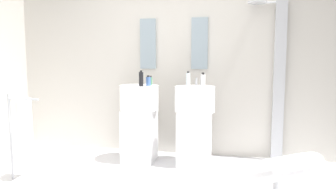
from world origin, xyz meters
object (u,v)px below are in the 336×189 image
shower_column (278,78)px  soap_bottle_blue (148,81)px  lounge_chair (276,176)px  soap_bottle_clear (188,79)px  soap_bottle_grey (203,80)px  towel_rack (22,124)px  soap_bottle_white (203,81)px  pedestal_sink_left (139,120)px  soap_bottle_green (151,81)px  soap_bottle_black (141,79)px  pedestal_sink_right (195,122)px

shower_column → soap_bottle_blue: bearing=-165.7°
shower_column → soap_bottle_blue: size_ratio=15.65×
lounge_chair → soap_bottle_clear: 1.77m
lounge_chair → soap_bottle_grey: size_ratio=6.55×
towel_rack → soap_bottle_clear: (1.66, 1.03, 0.44)m
soap_bottle_white → shower_column: bearing=30.1°
soap_bottle_grey → pedestal_sink_left: bearing=-170.7°
pedestal_sink_left → lounge_chair: size_ratio=1.00×
lounge_chair → soap_bottle_green: bearing=139.2°
soap_bottle_blue → soap_bottle_black: bearing=-128.5°
soap_bottle_clear → soap_bottle_blue: bearing=-164.7°
shower_column → pedestal_sink_left: bearing=-167.6°
shower_column → soap_bottle_green: size_ratio=16.67×
pedestal_sink_left → soap_bottle_grey: size_ratio=6.52×
shower_column → lounge_chair: bearing=-95.7°
soap_bottle_white → pedestal_sink_right: bearing=130.2°
soap_bottle_clear → soap_bottle_white: size_ratio=1.03×
soap_bottle_grey → pedestal_sink_right: bearing=-121.5°
shower_column → soap_bottle_grey: (-0.93, -0.25, -0.01)m
pedestal_sink_left → soap_bottle_clear: (0.62, 0.11, 0.53)m
lounge_chair → shower_column: bearing=84.3°
soap_bottle_clear → lounge_chair: bearing=-53.6°
pedestal_sink_right → soap_bottle_white: size_ratio=6.22×
soap_bottle_grey → shower_column: bearing=15.0°
pedestal_sink_right → soap_bottle_blue: soap_bottle_blue is taller
pedestal_sink_right → towel_rack: bearing=-152.2°
soap_bottle_grey → lounge_chair: bearing=-59.6°
pedestal_sink_left → soap_bottle_blue: bearing=-11.7°
soap_bottle_clear → soap_bottle_blue: soap_bottle_clear is taller
shower_column → soap_bottle_clear: shower_column is taller
soap_bottle_green → soap_bottle_white: 0.71m
towel_rack → soap_bottle_green: size_ratio=7.73×
soap_bottle_white → soap_bottle_blue: soap_bottle_white is taller
soap_bottle_green → soap_bottle_white: bearing=-14.7°
pedestal_sink_left → soap_bottle_black: 0.55m
pedestal_sink_left → towel_rack: 1.39m
soap_bottle_clear → soap_bottle_blue: (-0.49, -0.13, -0.02)m
pedestal_sink_left → soap_bottle_clear: 0.82m
towel_rack → soap_bottle_blue: soap_bottle_blue is taller
soap_bottle_green → soap_bottle_white: size_ratio=0.70×
soap_bottle_clear → soap_bottle_white: soap_bottle_clear is taller
lounge_chair → soap_bottle_blue: bearing=141.1°
pedestal_sink_left → soap_bottle_white: bearing=-9.4°
soap_bottle_green → soap_bottle_black: 0.18m
pedestal_sink_right → soap_bottle_black: size_ratio=5.54×
pedestal_sink_left → soap_bottle_white: 1.00m
lounge_chair → soap_bottle_grey: 1.69m
lounge_chair → soap_bottle_black: size_ratio=5.56×
pedestal_sink_right → soap_bottle_clear: soap_bottle_clear is taller
soap_bottle_green → soap_bottle_blue: (-0.01, -0.07, 0.00)m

